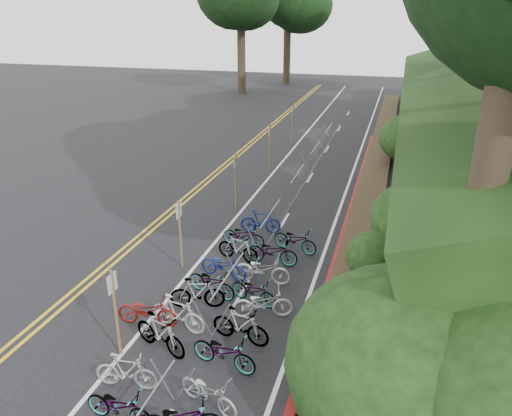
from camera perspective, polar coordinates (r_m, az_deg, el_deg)
The scene contains 10 objects.
ground at distance 14.43m, azimuth -19.06°, elevation -15.33°, with size 120.00×120.00×0.00m, color black.
road_markings at distance 22.01m, azimuth -2.94°, elevation -0.63°, with size 7.47×80.00×0.01m.
red_curb at distance 22.75m, azimuth 10.81°, elevation -0.11°, with size 0.25×28.00×0.10m, color maroon.
embankment at distance 29.27m, azimuth 27.09°, elevation 7.98°, with size 14.30×48.14×9.11m.
bike_rack_front at distance 11.14m, azimuth -12.55°, elevation -22.21°, with size 1.10×2.86×1.07m.
bike_racks_rest at distance 23.75m, azimuth 4.72°, elevation 3.24°, with size 1.14×23.00×1.17m.
signpost_near at distance 13.32m, azimuth -15.79°, elevation -10.88°, with size 0.08×0.40×2.48m.
signposts_rest at distance 25.05m, azimuth -0.17°, elevation 5.69°, with size 0.08×18.40×2.50m.
bike_front at distance 14.75m, azimuth -12.32°, elevation -11.40°, with size 1.78×0.62×0.94m, color maroon.
bike_valet at distance 14.80m, azimuth -3.81°, elevation -10.73°, with size 3.30×13.30×1.07m.
Camera 1 is at (7.36, -9.08, 8.46)m, focal length 35.00 mm.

